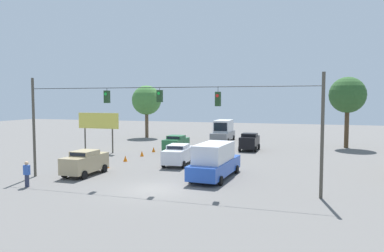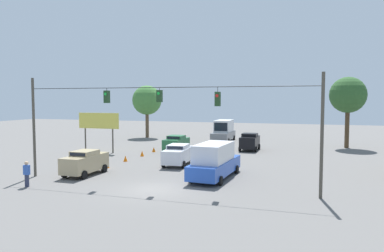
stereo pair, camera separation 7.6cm
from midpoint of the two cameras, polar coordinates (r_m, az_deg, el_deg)
ground_plane at (r=24.80m, az=-5.83°, el=-9.63°), size 140.00×140.00×0.00m
overhead_signal_span at (r=25.16m, az=-4.82°, el=1.12°), size 20.84×0.38×7.48m
sedan_white_withflow_mid at (r=33.54m, az=-2.05°, el=-4.32°), size 2.26×4.72×1.85m
sedan_tan_parked_shoulder at (r=30.31m, az=-15.93°, el=-5.33°), size 1.95×4.27×1.91m
box_truck_grey_withflow_deep at (r=52.75m, az=4.88°, el=-0.73°), size 2.64×6.73×2.95m
sedan_green_withflow_far at (r=41.59m, az=-2.35°, el=-2.67°), size 2.13×3.92×1.87m
box_truck_blue_crossing_near at (r=27.95m, az=3.53°, el=-5.31°), size 2.68×6.91×2.63m
sedan_black_oncoming_deep at (r=43.59m, az=8.84°, el=-2.35°), size 2.04×3.84×1.97m
traffic_cone_nearest at (r=32.98m, az=-12.74°, el=-5.77°), size 0.39×0.39×0.56m
traffic_cone_second at (r=36.02m, az=-10.05°, el=-4.90°), size 0.39×0.39×0.56m
traffic_cone_third at (r=38.98m, az=-7.56°, el=-4.19°), size 0.39×0.39×0.56m
traffic_cone_fourth at (r=41.97m, az=-5.80°, el=-3.58°), size 0.39×0.39×0.56m
traffic_cone_fifth at (r=45.00m, az=-4.04°, el=-3.05°), size 0.39×0.39×0.56m
traffic_cone_farthest at (r=48.29m, az=-2.67°, el=-2.56°), size 0.39×0.39×0.56m
roadside_billboard at (r=42.52m, az=-13.99°, el=0.45°), size 4.95×0.16×4.38m
pedestrian at (r=27.55m, az=-23.81°, el=-6.71°), size 0.40×0.28×1.74m
tree_horizon_left at (r=57.72m, az=-6.84°, el=3.89°), size 4.47×4.47×7.98m
tree_horizon_right at (r=48.78m, az=22.72°, el=4.32°), size 4.33×4.33×8.57m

